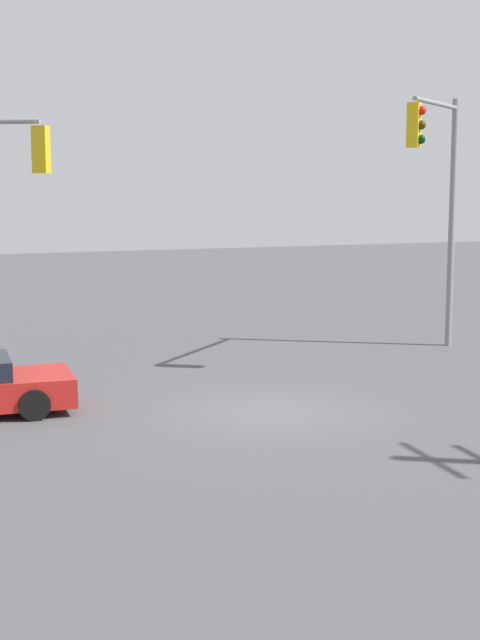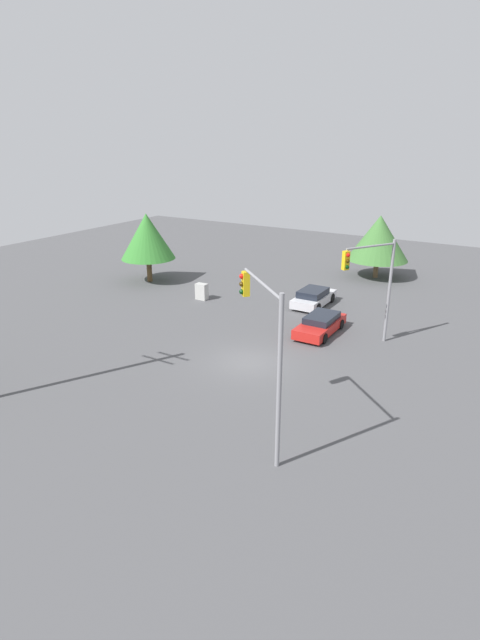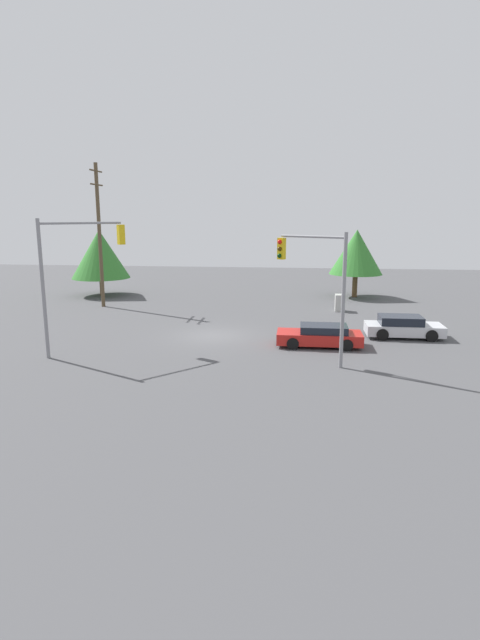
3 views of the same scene
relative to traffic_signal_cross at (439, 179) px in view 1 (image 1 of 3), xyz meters
name	(u,v)px [view 1 (image 1 of 3)]	position (x,y,z in m)	size (l,w,h in m)	color
ground_plane	(269,412)	(-4.41, 6.33, -4.74)	(80.00, 80.00, 0.00)	#4C4C4F
traffic_signal_cross	(439,179)	(0.00, 0.00, 0.00)	(3.47, 3.25, 6.90)	gray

